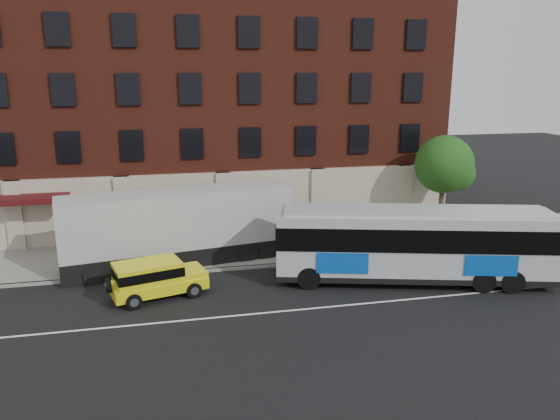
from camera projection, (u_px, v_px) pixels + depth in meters
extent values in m
plane|color=black|center=(257.00, 319.00, 22.73)|extent=(120.00, 120.00, 0.00)
cube|color=gray|center=(230.00, 250.00, 31.23)|extent=(60.00, 6.00, 0.15)
cube|color=gray|center=(237.00, 268.00, 28.39)|extent=(60.00, 0.25, 0.15)
cube|color=silver|center=(255.00, 314.00, 23.20)|extent=(60.00, 0.12, 0.01)
cube|color=#5C2115|center=(213.00, 109.00, 36.90)|extent=(30.00, 10.00, 15.00)
cube|color=#B4A88F|center=(224.00, 204.00, 33.40)|extent=(30.00, 0.35, 4.00)
cube|color=#420B0E|center=(28.00, 199.00, 30.06)|extent=(4.20, 2.20, 0.30)
cube|color=#B4A88F|center=(15.00, 215.00, 30.84)|extent=(0.90, 0.55, 4.00)
cube|color=#B4A88F|center=(123.00, 210.00, 32.07)|extent=(0.90, 0.55, 4.00)
cube|color=#B4A88F|center=(224.00, 204.00, 33.31)|extent=(0.90, 0.55, 4.00)
cube|color=#B4A88F|center=(317.00, 200.00, 34.54)|extent=(0.90, 0.55, 4.00)
cube|color=#B4A88F|center=(404.00, 195.00, 35.77)|extent=(0.90, 0.55, 4.00)
cube|color=black|center=(2.00, 149.00, 30.00)|extent=(1.30, 0.20, 1.80)
cube|color=black|center=(69.00, 147.00, 30.72)|extent=(1.30, 0.20, 1.80)
cube|color=black|center=(132.00, 145.00, 31.44)|extent=(1.30, 0.20, 1.80)
cube|color=black|center=(193.00, 144.00, 32.16)|extent=(1.30, 0.20, 1.80)
cube|color=black|center=(250.00, 142.00, 32.88)|extent=(1.30, 0.20, 1.80)
cube|color=black|center=(306.00, 140.00, 33.60)|extent=(1.30, 0.20, 1.80)
cube|color=black|center=(359.00, 139.00, 34.32)|extent=(1.30, 0.20, 1.80)
cube|color=black|center=(410.00, 138.00, 35.03)|extent=(1.30, 0.20, 1.80)
cube|color=black|center=(63.00, 90.00, 29.92)|extent=(1.30, 0.20, 1.80)
cube|color=black|center=(128.00, 89.00, 30.64)|extent=(1.30, 0.20, 1.80)
cube|color=black|center=(190.00, 89.00, 31.36)|extent=(1.30, 0.20, 1.80)
cube|color=black|center=(250.00, 88.00, 32.08)|extent=(1.30, 0.20, 1.80)
cube|color=black|center=(306.00, 88.00, 32.80)|extent=(1.30, 0.20, 1.80)
cube|color=black|center=(361.00, 88.00, 33.51)|extent=(1.30, 0.20, 1.80)
cube|color=black|center=(413.00, 87.00, 34.23)|extent=(1.30, 0.20, 1.80)
cube|color=black|center=(57.00, 29.00, 29.12)|extent=(1.30, 0.20, 1.80)
cube|color=black|center=(124.00, 30.00, 29.84)|extent=(1.30, 0.20, 1.80)
cube|color=black|center=(188.00, 31.00, 30.56)|extent=(1.30, 0.20, 1.80)
cube|color=black|center=(249.00, 32.00, 31.28)|extent=(1.30, 0.20, 1.80)
cube|color=black|center=(307.00, 33.00, 31.99)|extent=(1.30, 0.20, 1.80)
cube|color=black|center=(363.00, 34.00, 32.71)|extent=(1.30, 0.20, 1.80)
cube|color=black|center=(416.00, 35.00, 33.43)|extent=(1.30, 0.20, 1.80)
cube|color=black|center=(44.00, 220.00, 31.28)|extent=(2.60, 0.15, 2.80)
cube|color=black|center=(150.00, 215.00, 32.51)|extent=(2.60, 0.15, 2.80)
cube|color=black|center=(248.00, 209.00, 33.74)|extent=(2.60, 0.15, 2.80)
cube|color=black|center=(339.00, 204.00, 34.98)|extent=(2.60, 0.15, 2.80)
cylinder|color=gray|center=(65.00, 257.00, 26.54)|extent=(0.07, 0.07, 2.50)
cube|color=white|center=(63.00, 243.00, 26.19)|extent=(0.30, 0.03, 0.40)
cube|color=white|center=(64.00, 253.00, 26.32)|extent=(0.30, 0.03, 0.35)
cylinder|color=#3C2E1E|center=(441.00, 210.00, 34.08)|extent=(0.32, 0.32, 3.00)
sphere|color=#1F4714|center=(444.00, 164.00, 33.35)|extent=(3.60, 3.60, 3.60)
sphere|color=#1F4714|center=(457.00, 173.00, 33.24)|extent=(2.20, 2.20, 2.20)
sphere|color=#1F4714|center=(432.00, 170.00, 33.71)|extent=(2.00, 2.00, 2.00)
cube|color=#AEB2B8|center=(414.00, 243.00, 26.36)|extent=(13.60, 6.14, 3.17)
cube|color=black|center=(412.00, 271.00, 26.73)|extent=(13.67, 6.21, 0.28)
cube|color=#AEB2B8|center=(416.00, 211.00, 25.95)|extent=(12.87, 5.64, 0.13)
cube|color=black|center=(414.00, 233.00, 26.23)|extent=(13.71, 6.25, 1.11)
cube|color=#0B47AE|center=(342.00, 263.00, 25.30)|extent=(2.37, 0.68, 1.00)
cube|color=#0B47AE|center=(473.00, 246.00, 27.73)|extent=(2.37, 0.68, 1.00)
cylinder|color=black|center=(309.00, 278.00, 25.74)|extent=(1.16, 0.61, 1.11)
cylinder|color=black|center=(309.00, 260.00, 28.17)|extent=(1.16, 0.61, 1.11)
cylinder|color=black|center=(484.00, 281.00, 25.36)|extent=(1.16, 0.61, 1.11)
cylinder|color=black|center=(468.00, 263.00, 27.79)|extent=(1.16, 0.61, 1.11)
cylinder|color=black|center=(512.00, 282.00, 25.30)|extent=(1.16, 0.61, 1.11)
cylinder|color=black|center=(494.00, 263.00, 27.73)|extent=(1.16, 0.61, 1.11)
cube|color=yellow|center=(159.00, 285.00, 24.89)|extent=(4.58, 2.85, 0.53)
cube|color=yellow|center=(148.00, 272.00, 24.49)|extent=(3.29, 2.46, 0.89)
cube|color=black|center=(148.00, 271.00, 24.48)|extent=(3.33, 2.50, 0.44)
cube|color=yellow|center=(189.00, 271.00, 25.45)|extent=(1.73, 1.98, 0.27)
cube|color=black|center=(203.00, 276.00, 25.84)|extent=(0.43, 1.38, 0.49)
cylinder|color=black|center=(108.00, 285.00, 23.77)|extent=(0.37, 0.70, 0.68)
cylinder|color=black|center=(194.00, 290.00, 24.82)|extent=(0.75, 0.43, 0.71)
cylinder|color=silver|center=(194.00, 290.00, 24.82)|extent=(0.45, 0.36, 0.39)
cylinder|color=black|center=(182.00, 278.00, 26.31)|extent=(0.75, 0.43, 0.71)
cylinder|color=silver|center=(182.00, 278.00, 26.31)|extent=(0.45, 0.36, 0.39)
cylinder|color=black|center=(134.00, 302.00, 23.58)|extent=(0.75, 0.43, 0.71)
cylinder|color=silver|center=(134.00, 302.00, 23.58)|extent=(0.45, 0.36, 0.39)
cylinder|color=black|center=(125.00, 288.00, 25.07)|extent=(0.75, 0.43, 0.71)
cylinder|color=silver|center=(125.00, 288.00, 25.07)|extent=(0.45, 0.36, 0.39)
cube|color=black|center=(181.00, 254.00, 29.06)|extent=(12.41, 4.51, 1.12)
cube|color=#B9BAB5|center=(179.00, 218.00, 28.55)|extent=(12.41, 4.55, 2.94)
cylinder|color=black|center=(93.00, 274.00, 26.35)|extent=(1.05, 0.46, 1.01)
cylinder|color=black|center=(90.00, 259.00, 28.44)|extent=(1.05, 0.46, 1.01)
cylinder|color=black|center=(119.00, 271.00, 26.80)|extent=(1.05, 0.46, 1.01)
cylinder|color=black|center=(114.00, 256.00, 28.89)|extent=(1.05, 0.46, 1.01)
cylinder|color=black|center=(246.00, 254.00, 29.25)|extent=(1.05, 0.46, 1.01)
cylinder|color=black|center=(234.00, 242.00, 31.34)|extent=(1.05, 0.46, 1.01)
cylinder|color=black|center=(267.00, 251.00, 29.70)|extent=(1.05, 0.46, 1.01)
cylinder|color=black|center=(253.00, 239.00, 31.79)|extent=(1.05, 0.46, 1.01)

